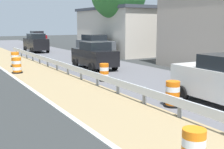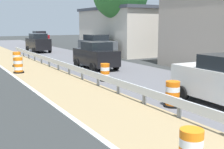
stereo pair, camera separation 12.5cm
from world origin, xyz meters
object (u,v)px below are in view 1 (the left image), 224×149
at_px(traffic_barrel_far, 15,60).
at_px(car_trailing_far_lane, 36,43).
at_px(traffic_barrel_close, 173,95).
at_px(traffic_barrel_farther, 17,66).
at_px(car_lead_far_lane, 94,55).
at_px(car_trailing_near_lane, 95,46).
at_px(traffic_barrel_mid, 104,73).
at_px(car_mid_far_lane, 37,38).

distance_m(traffic_barrel_far, car_trailing_far_lane, 11.52).
xyz_separation_m(traffic_barrel_close, car_trailing_far_lane, (1.78, 25.08, 0.61)).
relative_size(traffic_barrel_farther, car_lead_far_lane, 0.25).
bearing_deg(car_trailing_far_lane, car_trailing_near_lane, -157.66).
height_order(traffic_barrel_mid, car_lead_far_lane, car_lead_far_lane).
height_order(car_trailing_near_lane, car_trailing_far_lane, car_trailing_near_lane).
xyz_separation_m(traffic_barrel_far, traffic_barrel_farther, (-0.60, -3.24, -0.03)).
bearing_deg(car_lead_far_lane, traffic_barrel_mid, 159.32).
relative_size(traffic_barrel_far, car_trailing_far_lane, 0.27).
height_order(traffic_barrel_far, car_mid_far_lane, car_mid_far_lane).
relative_size(car_trailing_near_lane, car_lead_far_lane, 1.15).
bearing_deg(car_mid_far_lane, traffic_barrel_far, -20.20).
bearing_deg(car_trailing_far_lane, traffic_barrel_close, 174.61).
bearing_deg(traffic_barrel_close, car_mid_far_lane, 81.74).
xyz_separation_m(traffic_barrel_mid, traffic_barrel_far, (-3.09, 8.56, 0.05)).
xyz_separation_m(traffic_barrel_farther, car_trailing_far_lane, (5.26, 13.76, 0.59)).
relative_size(traffic_barrel_mid, traffic_barrel_far, 0.91).
relative_size(traffic_barrel_mid, car_trailing_far_lane, 0.25).
bearing_deg(traffic_barrel_close, traffic_barrel_far, 101.18).
height_order(traffic_barrel_far, car_trailing_far_lane, car_trailing_far_lane).
bearing_deg(traffic_barrel_far, traffic_barrel_mid, -70.14).
xyz_separation_m(car_trailing_near_lane, car_mid_far_lane, (0.02, 19.52, -0.03)).
relative_size(traffic_barrel_close, traffic_barrel_farther, 0.98).
height_order(car_lead_far_lane, car_trailing_far_lane, car_trailing_far_lane).
relative_size(traffic_barrel_close, car_trailing_far_lane, 0.25).
xyz_separation_m(traffic_barrel_farther, car_lead_far_lane, (5.32, -0.91, 0.52)).
bearing_deg(traffic_barrel_mid, car_trailing_far_lane, 85.30).
xyz_separation_m(traffic_barrel_mid, car_trailing_near_lane, (5.08, 11.07, 0.65)).
bearing_deg(car_trailing_near_lane, car_trailing_far_lane, -157.39).
distance_m(traffic_barrel_mid, car_lead_far_lane, 4.73).
distance_m(traffic_barrel_mid, car_mid_far_lane, 31.02).
relative_size(traffic_barrel_mid, car_lead_far_lane, 0.24).
xyz_separation_m(traffic_barrel_mid, car_trailing_far_lane, (1.57, 19.08, 0.61)).
xyz_separation_m(traffic_barrel_far, car_mid_far_lane, (8.19, 22.03, 0.57)).
distance_m(traffic_barrel_close, traffic_barrel_mid, 6.00).
bearing_deg(car_lead_far_lane, car_mid_far_lane, -8.00).
height_order(traffic_barrel_close, car_trailing_near_lane, car_trailing_near_lane).
distance_m(traffic_barrel_close, car_lead_far_lane, 10.58).
bearing_deg(traffic_barrel_close, car_lead_far_lane, 79.98).
xyz_separation_m(car_trailing_near_lane, car_lead_far_lane, (-3.46, -6.66, -0.11)).
relative_size(traffic_barrel_far, car_trailing_near_lane, 0.23).
bearing_deg(car_mid_far_lane, car_trailing_near_lane, 0.13).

